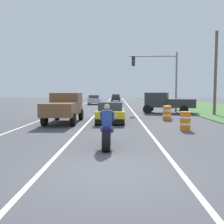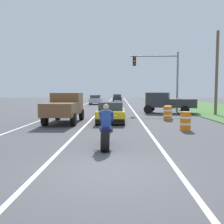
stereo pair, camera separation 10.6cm
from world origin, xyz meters
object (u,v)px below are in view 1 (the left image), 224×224
Objects in this scene: construction_barrel_nearest at (185,121)px; distant_car_far_ahead at (94,100)px; construction_barrel_far at (167,112)px; construction_barrel_mid at (167,113)px; traffic_light_mast_near at (162,72)px; distant_car_further_ahead at (116,98)px; motorcycle_with_rider at (107,132)px; sports_car_yellow at (110,113)px; pickup_truck_right_shoulder_dark_grey at (167,102)px; pickup_truck_left_lane_brown at (64,106)px.

distant_car_far_ahead is at bearing 104.88° from construction_barrel_nearest.
construction_barrel_far is 22.83m from distant_car_far_ahead.
traffic_light_mast_near is at bearing 83.44° from construction_barrel_mid.
distant_car_further_ahead is (-3.92, 39.39, 0.27)m from construction_barrel_nearest.
construction_barrel_mid is (3.98, 9.38, -0.09)m from motorcycle_with_rider.
construction_barrel_nearest is 39.59m from distant_car_further_ahead.
sports_car_yellow is (-0.08, 7.99, 0.04)m from motorcycle_with_rider.
pickup_truck_right_shoulder_dark_grey is 28.95m from distant_car_further_ahead.
traffic_light_mast_near is at bearing 49.01° from pickup_truck_left_lane_brown.
distant_car_far_ahead and distant_car_further_ahead have the same top height.
distant_car_far_ahead reaches higher than construction_barrel_nearest.
construction_barrel_mid is at bearing 18.91° from sports_car_yellow.
distant_car_far_ahead is at bearing 97.67° from sports_car_yellow.
distant_car_further_ahead is at bearing 89.72° from sports_car_yellow.
pickup_truck_right_shoulder_dark_grey reaches higher than construction_barrel_mid.
motorcycle_with_rider is 0.43× the size of pickup_truck_right_shoulder_dark_grey.
distant_car_further_ahead is at bearing 89.87° from motorcycle_with_rider.
pickup_truck_left_lane_brown is at bearing -95.12° from distant_car_further_ahead.
distant_car_far_ahead is (-8.41, 16.71, -0.33)m from pickup_truck_right_shoulder_dark_grey.
sports_car_yellow is 4.29m from construction_barrel_mid.
pickup_truck_left_lane_brown is 0.93× the size of pickup_truck_right_shoulder_dark_grey.
pickup_truck_right_shoulder_dark_grey reaches higher than construction_barrel_far.
distant_car_far_ahead is (-3.31, 32.00, 0.18)m from motorcycle_with_rider.
pickup_truck_left_lane_brown is 11.28m from pickup_truck_right_shoulder_dark_grey.
traffic_light_mast_near reaches higher than construction_barrel_far.
distant_car_further_ahead is (-3.88, 34.42, 0.27)m from construction_barrel_mid.
motorcycle_with_rider is 2.21× the size of construction_barrel_far.
pickup_truck_left_lane_brown is 24.41m from distant_car_far_ahead.
motorcycle_with_rider is 0.37× the size of traffic_light_mast_near.
construction_barrel_mid is 0.25× the size of distant_car_further_ahead.
traffic_light_mast_near is 6.00× the size of construction_barrel_mid.
pickup_truck_left_lane_brown reaches higher than sports_car_yellow.
construction_barrel_mid is 34.64m from distant_car_further_ahead.
traffic_light_mast_near reaches higher than sports_car_yellow.
construction_barrel_nearest and construction_barrel_far have the same top height.
sports_car_yellow is at bearing 7.28° from pickup_truck_left_lane_brown.
pickup_truck_right_shoulder_dark_grey is at bearing 71.54° from motorcycle_with_rider.
sports_car_yellow is at bearing 138.84° from construction_barrel_nearest.
pickup_truck_left_lane_brown is 4.80× the size of construction_barrel_mid.
pickup_truck_left_lane_brown is at bearing -165.96° from construction_barrel_mid.
construction_barrel_nearest is at bearing -23.99° from pickup_truck_left_lane_brown.
distant_car_far_ahead is (-7.56, 21.54, 0.27)m from construction_barrel_far.
construction_barrel_far is at bearing 21.17° from pickup_truck_left_lane_brown.
construction_barrel_nearest is (4.02, 4.41, -0.09)m from motorcycle_with_rider.
sports_car_yellow reaches higher than construction_barrel_far.
pickup_truck_right_shoulder_dark_grey is 5.14× the size of construction_barrel_mid.
construction_barrel_mid is at bearing -100.73° from pickup_truck_right_shoulder_dark_grey.
pickup_truck_left_lane_brown is at bearing -89.61° from distant_car_far_ahead.
construction_barrel_nearest and construction_barrel_mid have the same top height.
sports_car_yellow reaches higher than construction_barrel_mid.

